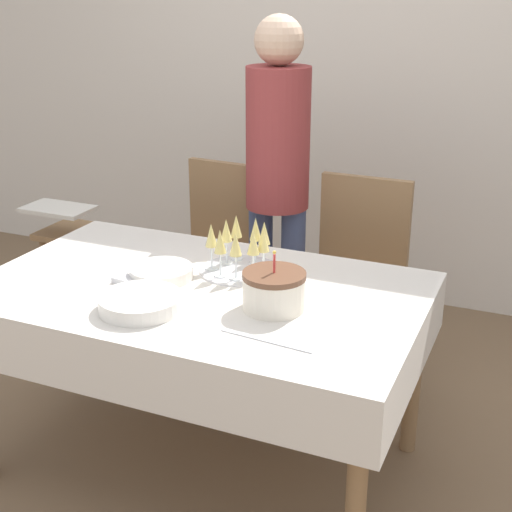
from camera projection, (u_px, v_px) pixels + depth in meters
name	position (u px, v px, depth m)	size (l,w,h in m)	color
ground_plane	(205.00, 461.00, 2.72)	(12.00, 12.00, 0.00)	brown
wall_back	(356.00, 56.00, 3.82)	(8.00, 0.05, 2.70)	silver
dining_table	(200.00, 313.00, 2.50)	(1.53, 0.94, 0.73)	silver
dining_chair_far_left	(216.00, 257.00, 3.34)	(0.46, 0.46, 0.94)	olive
dining_chair_far_right	(355.00, 279.00, 3.09)	(0.43, 0.43, 0.94)	olive
birthday_cake	(274.00, 291.00, 2.27)	(0.20, 0.20, 0.20)	silver
champagne_tray	(240.00, 246.00, 2.56)	(0.30, 0.30, 0.18)	silver
plate_stack_main	(141.00, 303.00, 2.28)	(0.27, 0.27, 0.05)	silver
plate_stack_dessert	(161.00, 273.00, 2.53)	(0.22, 0.22, 0.04)	silver
cake_knife	(266.00, 340.00, 2.09)	(0.30, 0.05, 0.00)	silver
fork_pile	(136.00, 282.00, 2.47)	(0.18, 0.08, 0.02)	silver
napkin_pile	(162.00, 268.00, 2.60)	(0.15, 0.15, 0.01)	white
person_standing	(278.00, 166.00, 3.13)	(0.28, 0.28, 1.60)	#3F4C72
high_chair	(72.00, 246.00, 3.56)	(0.33, 0.35, 0.71)	olive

